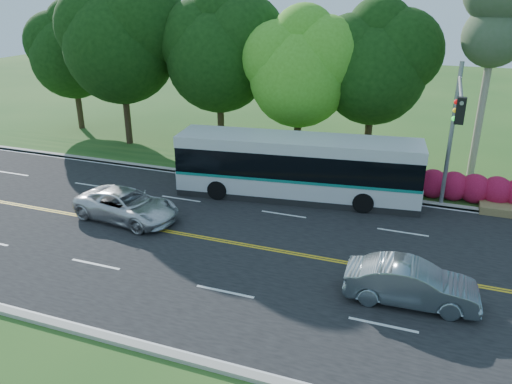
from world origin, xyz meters
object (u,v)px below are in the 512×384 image
(traffic_signal, at_px, (454,122))
(sedan, at_px, (411,283))
(suv, at_px, (127,205))
(transit_bus, at_px, (297,168))

(traffic_signal, distance_m, sedan, 8.32)
(suv, bearing_deg, transit_bus, -44.42)
(sedan, distance_m, suv, 13.06)
(traffic_signal, relative_size, sedan, 1.58)
(traffic_signal, relative_size, transit_bus, 0.57)
(sedan, bearing_deg, suv, 76.51)
(traffic_signal, height_order, transit_bus, traffic_signal)
(traffic_signal, xyz_separation_m, transit_bus, (-7.05, 0.39, -3.08))
(traffic_signal, relative_size, suv, 1.40)
(transit_bus, xyz_separation_m, sedan, (6.22, -7.68, -0.84))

